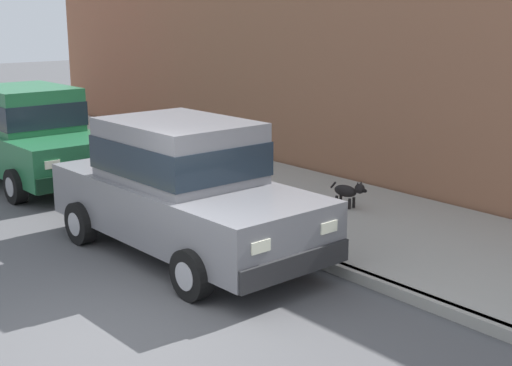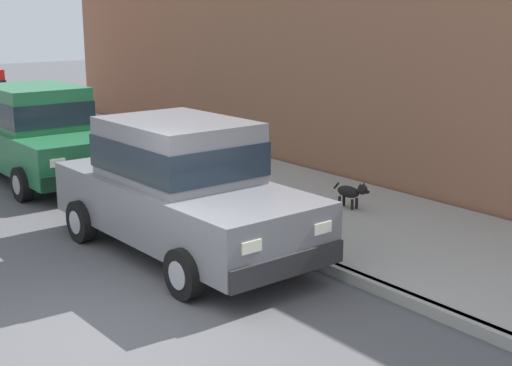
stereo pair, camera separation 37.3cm
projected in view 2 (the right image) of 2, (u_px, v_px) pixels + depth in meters
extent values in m
plane|color=#4C4C4F|center=(105.00, 335.00, 7.61)|extent=(80.00, 80.00, 0.00)
cube|color=gray|center=(324.00, 265.00, 9.48)|extent=(0.16, 64.00, 0.14)
cube|color=#99968E|center=(412.00, 239.00, 10.55)|extent=(3.60, 64.00, 0.14)
cube|color=slate|center=(183.00, 206.00, 10.00)|extent=(1.93, 4.55, 0.76)
cube|color=slate|center=(177.00, 150.00, 9.89)|extent=(1.64, 2.14, 0.84)
cube|color=#19232D|center=(178.00, 154.00, 9.90)|extent=(1.68, 2.18, 0.46)
cube|color=#252527|center=(285.00, 264.00, 8.40)|extent=(1.77, 0.25, 0.28)
cube|color=#252527|center=(110.00, 192.00, 11.72)|extent=(1.77, 0.25, 0.28)
cylinder|color=black|center=(296.00, 243.00, 9.59)|extent=(0.24, 0.65, 0.64)
cylinder|color=#9E9EA3|center=(296.00, 243.00, 9.59)|extent=(0.25, 0.36, 0.35)
cylinder|color=black|center=(185.00, 273.00, 8.49)|extent=(0.24, 0.65, 0.64)
cylinder|color=#9E9EA3|center=(185.00, 273.00, 8.49)|extent=(0.25, 0.36, 0.35)
cylinder|color=black|center=(182.00, 201.00, 11.70)|extent=(0.24, 0.65, 0.64)
cylinder|color=#9E9EA3|center=(182.00, 201.00, 11.70)|extent=(0.25, 0.36, 0.35)
cylinder|color=black|center=(82.00, 221.00, 10.59)|extent=(0.24, 0.65, 0.64)
cylinder|color=#9E9EA3|center=(82.00, 221.00, 10.59)|extent=(0.25, 0.36, 0.35)
cube|color=#EAEACC|center=(321.00, 228.00, 8.64)|extent=(0.28, 0.09, 0.14)
cube|color=#EAEACC|center=(250.00, 246.00, 7.95)|extent=(0.28, 0.09, 0.14)
cube|color=#23663D|center=(40.00, 146.00, 14.35)|extent=(1.85, 4.52, 0.76)
cube|color=#23663D|center=(35.00, 107.00, 14.24)|extent=(1.61, 2.12, 0.84)
cube|color=#19232D|center=(35.00, 110.00, 14.25)|extent=(1.65, 2.16, 0.46)
cube|color=black|center=(87.00, 178.00, 12.73)|extent=(1.77, 0.22, 0.28)
cube|color=black|center=(3.00, 142.00, 16.09)|extent=(1.77, 0.22, 0.28)
cylinder|color=black|center=(112.00, 171.00, 13.92)|extent=(0.23, 0.64, 0.64)
cylinder|color=#9E9EA3|center=(112.00, 171.00, 13.92)|extent=(0.24, 0.35, 0.35)
cylinder|color=black|center=(22.00, 184.00, 12.84)|extent=(0.23, 0.64, 0.64)
cylinder|color=#9E9EA3|center=(22.00, 184.00, 12.84)|extent=(0.24, 0.35, 0.35)
cylinder|color=black|center=(56.00, 149.00, 16.05)|extent=(0.23, 0.64, 0.64)
cylinder|color=#9E9EA3|center=(56.00, 149.00, 16.05)|extent=(0.24, 0.35, 0.35)
cube|color=#EAEACC|center=(115.00, 155.00, 12.96)|extent=(0.28, 0.08, 0.14)
cube|color=#EAEACC|center=(57.00, 163.00, 12.29)|extent=(0.28, 0.08, 0.14)
cylinder|color=black|center=(20.00, 134.00, 18.01)|extent=(0.23, 0.64, 0.64)
cylinder|color=#9E9EA3|center=(20.00, 134.00, 18.01)|extent=(0.25, 0.36, 0.35)
cube|color=#EAEACC|center=(17.00, 120.00, 17.05)|extent=(0.28, 0.09, 0.14)
ellipsoid|color=black|center=(348.00, 192.00, 11.90)|extent=(0.25, 0.46, 0.20)
cylinder|color=black|center=(357.00, 203.00, 11.90)|extent=(0.05, 0.05, 0.18)
cylinder|color=black|center=(352.00, 205.00, 11.81)|extent=(0.05, 0.05, 0.18)
cylinder|color=black|center=(344.00, 200.00, 12.08)|extent=(0.05, 0.05, 0.18)
cylinder|color=black|center=(339.00, 202.00, 12.00)|extent=(0.05, 0.05, 0.18)
sphere|color=black|center=(362.00, 190.00, 11.68)|extent=(0.17, 0.17, 0.17)
ellipsoid|color=black|center=(367.00, 192.00, 11.62)|extent=(0.08, 0.12, 0.06)
cone|color=black|center=(364.00, 184.00, 11.70)|extent=(0.06, 0.06, 0.07)
cone|color=black|center=(360.00, 185.00, 11.63)|extent=(0.06, 0.06, 0.07)
cylinder|color=black|center=(336.00, 186.00, 12.07)|extent=(0.05, 0.12, 0.13)
cylinder|color=red|center=(152.00, 178.00, 13.92)|extent=(0.24, 0.24, 0.06)
cylinder|color=red|center=(152.00, 163.00, 13.85)|extent=(0.17, 0.17, 0.55)
sphere|color=red|center=(151.00, 147.00, 13.77)|extent=(0.15, 0.15, 0.15)
cylinder|color=red|center=(146.00, 163.00, 13.77)|extent=(0.10, 0.07, 0.07)
cylinder|color=red|center=(157.00, 161.00, 13.91)|extent=(0.10, 0.07, 0.07)
cube|color=#8C5B42|center=(286.00, 67.00, 15.51)|extent=(0.50, 20.00, 4.34)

